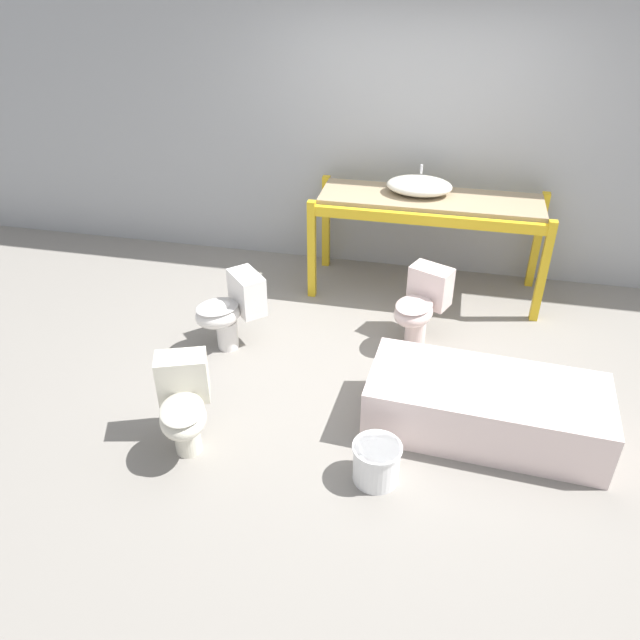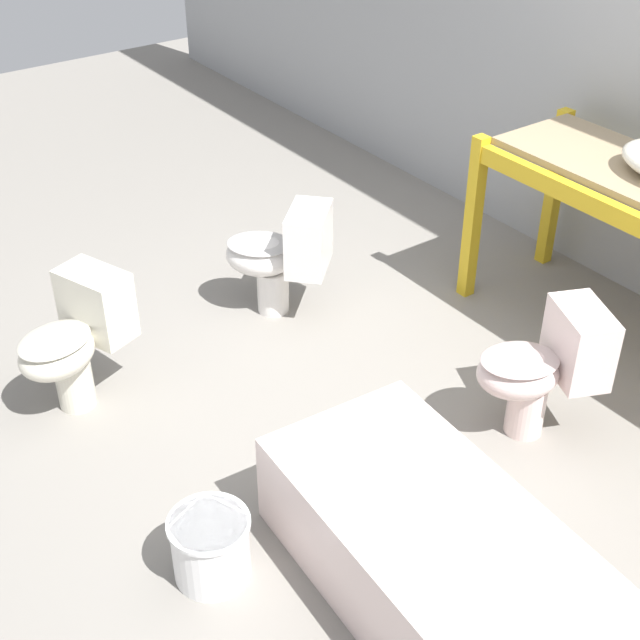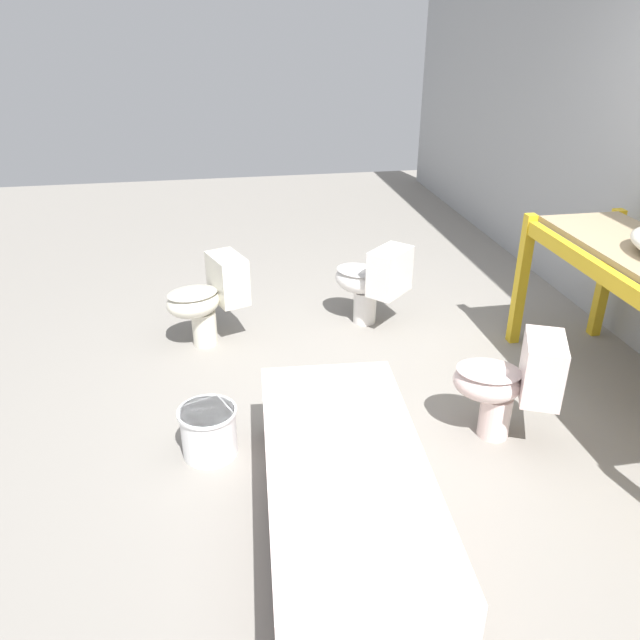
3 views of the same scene
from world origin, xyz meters
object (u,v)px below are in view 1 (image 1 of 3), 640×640
object	(u,v)px
sink_basin	(419,186)
bathtub_main	(486,404)
toilet_extra	(420,304)
toilet_far	(183,403)
bucket_white	(376,462)
toilet_near	(231,308)

from	to	relation	value
sink_basin	bathtub_main	distance (m)	2.19
toilet_extra	toilet_far	bearing A→B (deg)	-107.70
sink_basin	bucket_white	world-z (taller)	sink_basin
toilet_near	toilet_far	world-z (taller)	same
bathtub_main	toilet_extra	bearing A→B (deg)	121.37
toilet_near	toilet_far	xyz separation A→B (m)	(0.09, -1.18, 0.00)
toilet_far	bucket_white	world-z (taller)	toilet_far
bathtub_main	bucket_white	xyz separation A→B (m)	(-0.66, -0.60, -0.09)
toilet_extra	bucket_white	bearing A→B (deg)	-70.64
bathtub_main	bucket_white	world-z (taller)	bathtub_main
sink_basin	toilet_far	distance (m)	2.87
toilet_near	toilet_extra	xyz separation A→B (m)	(1.48, 0.38, 0.00)
sink_basin	toilet_near	bearing A→B (deg)	-135.82
sink_basin	toilet_far	bearing A→B (deg)	-116.77
bathtub_main	toilet_near	world-z (taller)	toilet_near
toilet_far	bucket_white	size ratio (longest dim) A/B	2.01
toilet_far	bucket_white	distance (m)	1.29
bathtub_main	toilet_near	bearing A→B (deg)	166.47
toilet_far	toilet_extra	distance (m)	2.10
sink_basin	toilet_far	world-z (taller)	sink_basin
sink_basin	toilet_extra	distance (m)	1.14
toilet_near	toilet_extra	distance (m)	1.53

